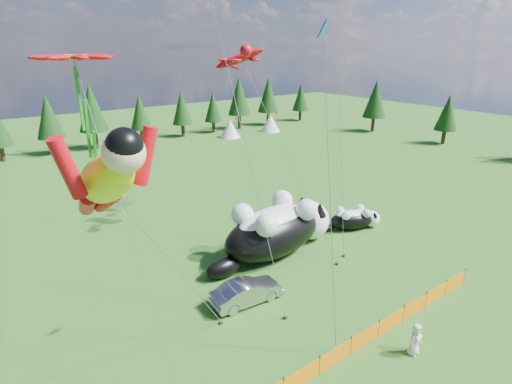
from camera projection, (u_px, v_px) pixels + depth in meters
ground at (291, 329)px, 20.14m from camera, size 160.00×160.00×0.00m
safety_fence at (335, 356)px, 17.69m from camera, size 22.06×0.06×1.10m
tree_line at (70, 122)px, 52.92m from camera, size 90.00×4.00×8.00m
festival_tents at (164, 137)px, 56.11m from camera, size 50.00×3.20×2.80m
cat_large at (279, 228)px, 27.13m from camera, size 10.66×4.53×3.85m
cat_small at (355, 218)px, 31.06m from camera, size 4.67×2.93×1.76m
car at (247, 292)px, 22.06m from camera, size 4.17×1.71×1.34m
spectator_e at (415, 339)px, 18.28m from camera, size 0.80×0.53×1.60m
superhero_kite at (106, 180)px, 12.80m from camera, size 7.59×4.90×12.38m
gecko_kite at (240, 59)px, 28.69m from camera, size 5.67×12.86×15.89m
flower_kite at (74, 62)px, 14.39m from camera, size 3.92×8.23×14.35m
diamond_kite_c at (324, 48)px, 15.68m from camera, size 0.93×2.69×14.79m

